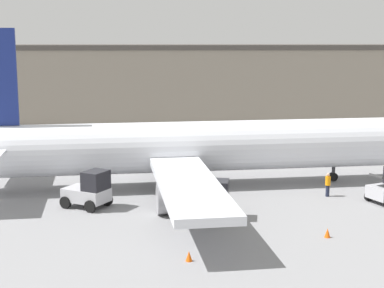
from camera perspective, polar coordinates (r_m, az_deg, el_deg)
name	(u,v)px	position (r m, az deg, el deg)	size (l,w,h in m)	color
ground_plane	(192,186)	(46.51, 0.00, -4.10)	(400.00, 400.00, 0.00)	gray
terminal_building	(182,81)	(88.08, -1.02, 6.15)	(97.62, 16.05, 10.67)	gray
airplane	(179,147)	(45.71, -1.28, -0.33)	(40.11, 34.62, 12.24)	silver
ground_crew_worker	(328,184)	(44.43, 13.04, -3.80)	(0.39, 0.39, 1.76)	#1E2338
baggage_tug	(208,201)	(38.04, 1.53, -5.56)	(3.54, 2.50, 2.53)	beige
pushback_tug	(89,191)	(41.03, -9.92, -4.47)	(3.64, 3.37, 2.62)	#B2B2B7
safety_cone_near	(327,233)	(35.59, 13.00, -8.40)	(0.36, 0.36, 0.55)	#EF590F
safety_cone_far	(189,256)	(31.19, -0.30, -10.82)	(0.36, 0.36, 0.55)	#EF590F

